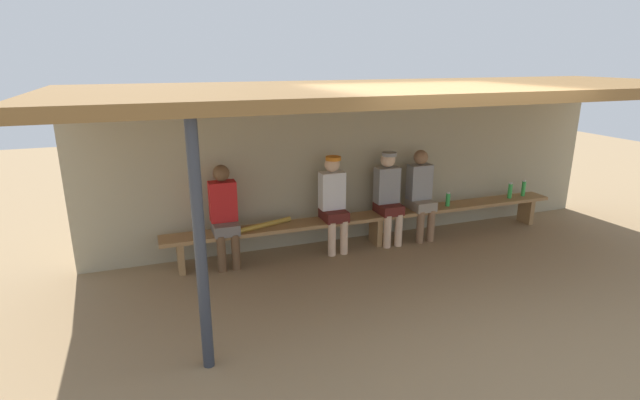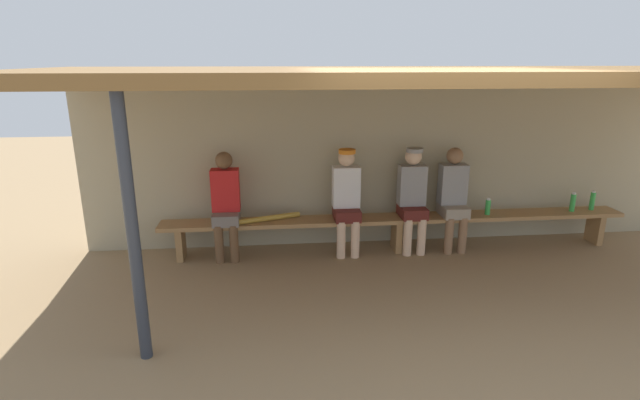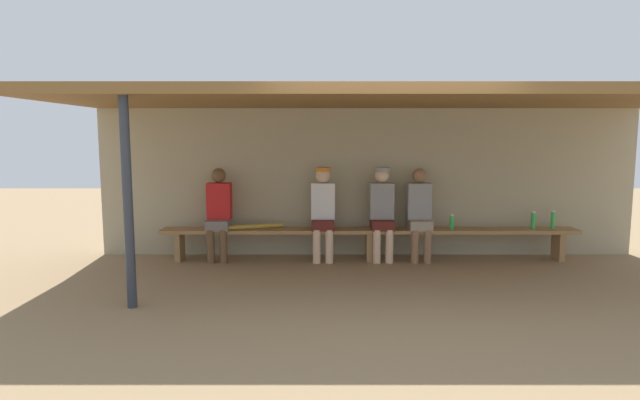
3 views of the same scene
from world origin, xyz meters
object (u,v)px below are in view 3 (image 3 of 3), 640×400
player_in_blue (323,209)px  water_bottle_green (553,220)px  baseball_bat (254,227)px  player_shirtless_tan (420,210)px  water_bottle_orange (534,221)px  water_bottle_clear (452,222)px  player_rightmost (382,209)px  player_near_post (219,210)px  support_post (128,204)px

player_in_blue → water_bottle_green: (3.33, 0.02, -0.16)m
baseball_bat → player_shirtless_tan: bearing=-17.8°
water_bottle_orange → water_bottle_green: bearing=6.0°
water_bottle_clear → water_bottle_orange: 1.18m
player_shirtless_tan → water_bottle_green: (1.94, 0.02, -0.14)m
player_in_blue → player_rightmost: size_ratio=1.00×
player_near_post → baseball_bat: size_ratio=1.56×
player_rightmost → water_bottle_orange: 2.19m
water_bottle_green → player_near_post: bearing=-179.7°
player_near_post → water_bottle_clear: size_ratio=6.08×
player_shirtless_tan → player_rightmost: 0.54m
player_in_blue → player_near_post: size_ratio=1.01×
water_bottle_orange → baseball_bat: 4.04m
player_shirtless_tan → baseball_bat: bearing=-179.9°
support_post → water_bottle_clear: 4.43m
player_rightmost → player_near_post: (-2.35, -0.00, -0.02)m
support_post → player_in_blue: bearing=46.2°
support_post → baseball_bat: 2.41m
support_post → water_bottle_orange: support_post is taller
water_bottle_green → player_rightmost: bearing=-179.5°
player_rightmost → baseball_bat: 1.87m
player_shirtless_tan → player_rightmost: (-0.54, 0.00, 0.02)m
player_in_blue → water_bottle_green: bearing=0.4°
player_near_post → water_bottle_green: (4.83, 0.02, -0.14)m
player_shirtless_tan → player_near_post: size_ratio=1.00×
support_post → baseball_bat: size_ratio=2.58×
player_rightmost → water_bottle_orange: bearing=-0.2°
support_post → water_bottle_clear: bearing=28.1°
player_near_post → water_bottle_orange: 4.54m
water_bottle_green → player_in_blue: bearing=-179.6°
player_in_blue → baseball_bat: bearing=-179.8°
water_bottle_green → support_post: bearing=-158.3°
player_near_post → baseball_bat: 0.55m
player_shirtless_tan → water_bottle_clear: player_shirtless_tan is taller
player_in_blue → player_shirtless_tan: bearing=-0.0°
water_bottle_green → baseball_bat: (-4.33, -0.03, -0.09)m
support_post → player_near_post: size_ratio=1.65×
support_post → player_shirtless_tan: bearing=31.7°
support_post → player_in_blue: support_post is taller
water_bottle_orange → baseball_bat: (-4.04, 0.01, -0.09)m
player_in_blue → baseball_bat: 1.03m
support_post → player_shirtless_tan: size_ratio=1.65×
player_rightmost → baseball_bat: size_ratio=1.58×
player_in_blue → water_bottle_clear: 1.87m
player_in_blue → water_bottle_orange: (3.04, -0.01, -0.16)m
player_in_blue → water_bottle_orange: player_in_blue is taller
player_in_blue → player_shirtless_tan: 1.39m
player_shirtless_tan → water_bottle_green: 1.95m
support_post → player_in_blue: 2.94m
support_post → player_rightmost: bearing=36.2°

